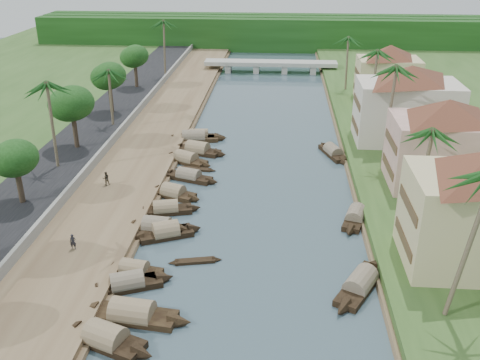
{
  "coord_description": "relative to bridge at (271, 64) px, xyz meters",
  "views": [
    {
      "loc": [
        2.19,
        -41.8,
        26.31
      ],
      "look_at": [
        -1.89,
        11.52,
        2.0
      ],
      "focal_mm": 40.0,
      "sensor_mm": 36.0,
      "label": 1
    }
  ],
  "objects": [
    {
      "name": "sampan_14",
      "position": [
        9.26,
        -76.84,
        -1.31
      ],
      "size": [
        6.06,
        9.16,
        2.28
      ],
      "rotation": [
        0.0,
        0.0,
        1.07
      ],
      "color": "black",
      "rests_on": "ground"
    },
    {
      "name": "sampan_1",
      "position": [
        -9.54,
        -84.87,
        -1.3
      ],
      "size": [
        8.25,
        4.67,
        2.4
      ],
      "rotation": [
        0.0,
        0.0,
        -0.37
      ],
      "color": "black",
      "rests_on": "ground"
    },
    {
      "name": "canoe_2",
      "position": [
        -7.93,
        -53.51,
        -1.62
      ],
      "size": [
        5.32,
        1.44,
        0.77
      ],
      "rotation": [
        0.0,
        0.0,
        -0.13
      ],
      "color": "black",
      "rests_on": "ground"
    },
    {
      "name": "palm_7",
      "position": [
        14.0,
        -17.45,
        8.43
      ],
      "size": [
        3.2,
        3.2,
        10.71
      ],
      "color": "brown",
      "rests_on": "ground"
    },
    {
      "name": "sampan_11",
      "position": [
        -8.54,
        -47.8,
        -1.3
      ],
      "size": [
        8.66,
        4.37,
        2.41
      ],
      "rotation": [
        0.0,
        0.0,
        -0.31
      ],
      "color": "black",
      "rests_on": "ground"
    },
    {
      "name": "palm_1",
      "position": [
        16.0,
        -65.84,
        8.13
      ],
      "size": [
        3.2,
        3.2,
        10.4
      ],
      "color": "brown",
      "rests_on": "ground"
    },
    {
      "name": "treeline",
      "position": [
        -0.0,
        28.0,
        2.28
      ],
      "size": [
        120.0,
        14.0,
        8.0
      ],
      "color": "#13380F",
      "rests_on": "ground"
    },
    {
      "name": "sampan_2",
      "position": [
        -8.38,
        -82.04,
        -1.3
      ],
      "size": [
        9.63,
        3.01,
        2.46
      ],
      "rotation": [
        0.0,
        0.0,
        -0.12
      ],
      "color": "black",
      "rests_on": "ground"
    },
    {
      "name": "bridge",
      "position": [
        0.0,
        0.0,
        0.0
      ],
      "size": [
        28.0,
        4.0,
        2.4
      ],
      "color": "#9FA096",
      "rests_on": "ground"
    },
    {
      "name": "building_distant",
      "position": [
        19.99,
        -24.0,
        4.16
      ],
      "size": [
        12.62,
        12.62,
        9.2
      ],
      "color": "tan",
      "rests_on": "right_bank"
    },
    {
      "name": "retaining_wall",
      "position": [
        -20.2,
        -52.0,
        -0.37
      ],
      "size": [
        0.4,
        180.0,
        1.1
      ],
      "primitive_type": "cube",
      "color": "slate",
      "rests_on": "left_bank"
    },
    {
      "name": "tree_6",
      "position": [
        24.0,
        -41.06,
        4.68
      ],
      "size": [
        4.37,
        4.37,
        7.1
      ],
      "color": "#413325",
      "rests_on": "ground"
    },
    {
      "name": "sampan_16",
      "position": [
        9.44,
        -47.24,
        -1.31
      ],
      "size": [
        4.23,
        8.26,
        2.03
      ],
      "rotation": [
        0.0,
        0.0,
        1.92
      ],
      "color": "black",
      "rests_on": "ground"
    },
    {
      "name": "palm_0",
      "position": [
        15.0,
        -81.27,
        10.46
      ],
      "size": [
        3.2,
        3.2,
        12.8
      ],
      "color": "brown",
      "rests_on": "ground"
    },
    {
      "name": "person_far",
      "position": [
        -17.06,
        -60.29,
        -0.12
      ],
      "size": [
        0.96,
        0.89,
        1.6
      ],
      "primitive_type": "imported",
      "rotation": [
        0.0,
        0.0,
        3.61
      ],
      "color": "#3A3328",
      "rests_on": "left_bank"
    },
    {
      "name": "palm_6",
      "position": [
        -22.0,
        -40.92,
        7.41
      ],
      "size": [
        3.2,
        3.2,
        9.45
      ],
      "color": "brown",
      "rests_on": "ground"
    },
    {
      "name": "left_bank",
      "position": [
        -16.0,
        -52.0,
        -1.32
      ],
      "size": [
        10.0,
        180.0,
        0.8
      ],
      "primitive_type": "cube",
      "color": "brown",
      "rests_on": "ground"
    },
    {
      "name": "sampan_12",
      "position": [
        -9.79,
        -43.1,
        -1.31
      ],
      "size": [
        9.72,
        2.75,
        2.27
      ],
      "rotation": [
        0.0,
        0.0,
        0.11
      ],
      "color": "black",
      "rests_on": "ground"
    },
    {
      "name": "palm_3",
      "position": [
        16.0,
        -34.53,
        9.38
      ],
      "size": [
        3.2,
        3.2,
        11.7
      ],
      "color": "brown",
      "rests_on": "ground"
    },
    {
      "name": "sampan_9",
      "position": [
        -8.31,
        -56.46,
        -1.31
      ],
      "size": [
        7.98,
        4.04,
        2.03
      ],
      "rotation": [
        0.0,
        0.0,
        -0.33
      ],
      "color": "black",
      "rests_on": "ground"
    },
    {
      "name": "tree_5",
      "position": [
        -24.0,
        -19.32,
        5.1
      ],
      "size": [
        4.54,
        4.54,
        7.4
      ],
      "color": "#413325",
      "rests_on": "ground"
    },
    {
      "name": "right_bank",
      "position": [
        19.0,
        -52.0,
        -1.12
      ],
      "size": [
        16.0,
        180.0,
        1.2
      ],
      "primitive_type": "cube",
      "color": "#2E4C1E",
      "rests_on": "ground"
    },
    {
      "name": "sampan_13",
      "position": [
        -9.19,
        -42.37,
        -1.31
      ],
      "size": [
        7.88,
        2.28,
        2.14
      ],
      "rotation": [
        0.0,
        0.0,
        0.08
      ],
      "color": "black",
      "rests_on": "ground"
    },
    {
      "name": "sampan_5",
      "position": [
        -8.33,
        -69.78,
        -1.3
      ],
      "size": [
        7.33,
        4.53,
        2.3
      ],
      "rotation": [
        0.0,
        0.0,
        0.41
      ],
      "color": "black",
      "rests_on": "ground"
    },
    {
      "name": "tree_2",
      "position": [
        -24.0,
        -66.29,
        4.44
      ],
      "size": [
        4.4,
        4.4,
        6.66
      ],
      "color": "#413325",
      "rests_on": "ground"
    },
    {
      "name": "person_near",
      "position": [
        -15.84,
        -73.92,
        -0.18
      ],
      "size": [
        0.62,
        0.49,
        1.49
      ],
      "primitive_type": "imported",
      "rotation": [
        0.0,
        0.0,
        0.28
      ],
      "color": "#232229",
      "rests_on": "left_bank"
    },
    {
      "name": "tree_4",
      "position": [
        -24.0,
        -34.74,
        5.22
      ],
      "size": [
        4.82,
        4.82,
        7.62
      ],
      "color": "#413325",
      "rests_on": "ground"
    },
    {
      "name": "sampan_6",
      "position": [
        -9.42,
        -68.86,
        -1.3
      ],
      "size": [
        7.81,
        2.59,
        2.28
      ],
      "rotation": [
        0.0,
        0.0,
        -0.11
      ],
      "color": "black",
      "rests_on": "ground"
    },
    {
      "name": "sampan_8",
      "position": [
        -9.27,
        -61.11,
        -1.31
      ],
      "size": [
        7.16,
        4.13,
        2.19
      ],
      "rotation": [
        0.0,
        0.0,
        -0.37
      ],
      "color": "black",
      "rests_on": "ground"
    },
    {
      "name": "road",
      "position": [
        -24.5,
        -52.0,
        -1.02
      ],
      "size": [
        8.0,
        180.0,
        1.4
      ],
      "primitive_type": "cube",
      "color": "black",
      "rests_on": "ground"
    },
    {
      "name": "ground",
      "position": [
        -0.0,
        -72.0,
        -1.72
      ],
      "size": [
        220.0,
        220.0,
        0.0
      ],
      "primitive_type": "plane",
      "color": "#3A4E57",
      "rests_on": "ground"
    },
    {
      "name": "sampan_7",
      "position": [
        -9.33,
        -65.0,
        -1.31
      ],
      "size": [
        7.7,
        3.29,
        2.04
      ],
      "rotation": [
        0.0,
        0.0,
        0.24
      ],
      "color": "black",
      "rests_on": "ground"
    },
    {
      "name": "building_far",
      "position": [
        18.99,
        -44.0,
        4.66
      ],
      "size": [
        15.59,
        15.59,
        10.2
      ],
      "color": "beige",
      "rests_on": "right_bank"
    },
    {
      "name": "sampan_15",
      "position": [
        10.25,
        -65.15,
        -1.31
      ],
      "size": [
        3.8,
        7.88,
        2.1
      ],
      "rotation": [
        0.0,
        0.0,
        1.27
      ],
      "color": "black",
      "rests_on": "ground"
    },
    {
      "name": "palm_8",
      "position": [
        -20.5,
        -10.45,
        9.85
      ],
      "size": [
        3.2,
        3.2,
        11.98
      ],
      "color": "brown",
      "rests_on": "ground"
    },
    {
      "name": "sampan_4",
      "position": [
        -9.72,
        -76.3,
        -1.31
      ],
      "size": [
        6.86,
        2.63,
        1.95
      ],
      "rotation": [
        0.0,
        0.0,
        -0.18
      ],
      "color": "black",
      "rests_on": "ground"
    },
    {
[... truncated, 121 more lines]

